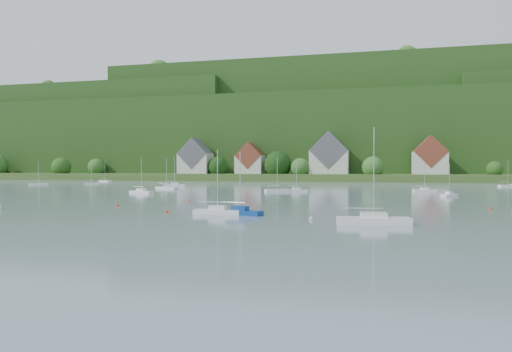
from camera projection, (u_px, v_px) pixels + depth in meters
The scene contains 15 objects.
far_shore_strip at pixel (320, 177), 212.70m from camera, with size 600.00×60.00×3.00m, color #31521E.
forested_ridge at pixel (333, 139), 278.85m from camera, with size 620.00×181.22×69.89m.
village_building_0 at pixel (195, 159), 212.95m from camera, with size 14.00×10.40×16.00m.
village_building_1 at pixel (250, 161), 208.99m from camera, with size 12.00×9.36×14.00m.
village_building_2 at pixel (329, 157), 199.71m from camera, with size 16.00×11.44×18.00m.
village_building_3 at pixel (430, 158), 188.32m from camera, with size 13.00×10.40×15.50m.
near_sailboat_1 at pixel (240, 211), 55.88m from camera, with size 5.74×2.89×7.46m.
near_sailboat_3 at pixel (218, 211), 56.49m from camera, with size 5.77×1.64×7.78m.
near_sailboat_4 at pixel (374, 220), 46.32m from camera, with size 7.32×3.04×9.58m.
mooring_buoy_0 at pixel (167, 212), 58.93m from camera, with size 0.42×0.42×0.42m, color #EB3A10.
mooring_buoy_1 at pixel (311, 220), 50.40m from camera, with size 0.47×0.47×0.47m, color silver.
mooring_buoy_2 at pixel (490, 209), 63.05m from camera, with size 0.41×0.41×0.41m, color #EB3A10.
mooring_buoy_3 at pixel (189, 201), 78.69m from camera, with size 0.39×0.39×0.39m, color #EB3A10.
mooring_buoy_5 at pixel (117, 206), 68.37m from camera, with size 0.47×0.47×0.47m, color #EB3A10.
far_sailboat_cluster at pixel (299, 187), 128.23m from camera, with size 196.61×76.88×8.71m.
Camera 1 is at (22.07, -13.51, 5.59)m, focal length 33.07 mm.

